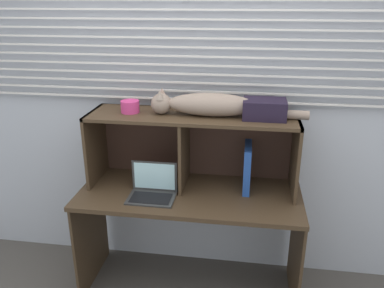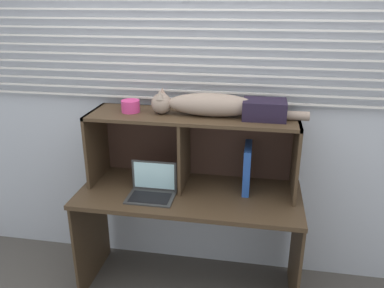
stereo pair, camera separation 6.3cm
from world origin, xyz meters
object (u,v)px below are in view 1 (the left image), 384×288
Objects in this scene: binder_upright at (247,167)px; storage_box at (264,109)px; book_stack at (152,180)px; small_basket at (130,107)px; laptop at (153,189)px; cat at (208,105)px.

storage_box reaches higher than binder_upright.
book_stack is 1.99× the size of small_basket.
laptop is 0.88m from storage_box.
storage_box is at bearing 16.14° from laptop.
cat reaches higher than small_basket.
book_stack is 0.90× the size of storage_box.
laptop is at bearing -163.86° from storage_box.
binder_upright is 0.87m from small_basket.
small_basket is (-0.78, 0.00, 0.39)m from binder_upright.
binder_upright is 1.30× the size of book_stack.
small_basket reaches higher than laptop.
small_basket is 0.45× the size of storage_box.
storage_box reaches higher than laptop.
book_stack is (-0.05, 0.20, -0.03)m from laptop.
storage_box is at bearing 0.00° from binder_upright.
small_basket is at bearing 180.00° from binder_upright.
binder_upright is at bearing 0.00° from small_basket.
book_stack is at bearing 0.79° from small_basket.
book_stack is 0.54m from small_basket.
storage_box reaches higher than small_basket.
small_basket is 0.87m from storage_box.
storage_box is (0.74, -0.00, 0.55)m from book_stack.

